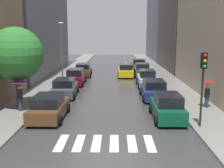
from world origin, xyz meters
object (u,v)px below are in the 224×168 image
Objects in this scene: parked_car_right_fifth at (139,65)px; traffic_light_right_corner at (203,73)px; parked_car_left_fourth at (83,70)px; parked_car_right_second at (154,90)px; parked_car_right_fourth at (142,70)px; lamp_post_left at (62,47)px; parked_car_right_third at (147,79)px; parked_car_left_second at (65,88)px; pedestrian_by_kerb at (207,89)px; parked_car_right_nearest at (167,107)px; taxi_midroad at (126,71)px; street_tree_left at (16,54)px; parked_car_left_third at (76,77)px; pedestrian_near_tree at (19,89)px; parked_car_left_nearest at (49,107)px.

parked_car_right_fifth is 0.94× the size of traffic_light_right_corner.
parked_car_right_second is (7.55, -12.74, 0.01)m from parked_car_left_fourth.
parked_car_right_fourth is 0.94× the size of traffic_light_right_corner.
parked_car_right_third is at bearing -13.84° from lamp_post_left.
traffic_light_right_corner reaches higher than parked_car_left_second.
pedestrian_by_kerb reaches higher than parked_car_right_fifth.
parked_car_right_third is (7.75, 4.54, 0.08)m from parked_car_left_second.
parked_car_right_fourth is at bearing -96.88° from parked_car_left_fourth.
parked_car_right_nearest is 0.90× the size of taxi_midroad.
lamp_post_left is (1.08, 10.91, -0.06)m from street_tree_left.
pedestrian_near_tree reaches higher than parked_car_left_third.
parked_car_left_fourth is at bearing -1.02° from parked_car_left_third.
lamp_post_left reaches higher than pedestrian_near_tree.
traffic_light_right_corner reaches higher than parked_car_right_nearest.
parked_car_right_second is 1.03× the size of parked_car_right_third.
parked_car_right_second is 7.99m from traffic_light_right_corner.
pedestrian_near_tree is 12.21m from lamp_post_left.
taxi_midroad is at bearing -46.07° from parked_car_left_third.
parked_car_left_second is at bearing 76.62° from pedestrian_by_kerb.
lamp_post_left is (-9.43, -4.47, 3.17)m from parked_car_right_fourth.
street_tree_left is at bearing 130.44° from parked_car_right_third.
lamp_post_left reaches higher than street_tree_left.
traffic_light_right_corner reaches higher than parked_car_right_second.
pedestrian_by_kerb reaches higher than parked_car_left_fourth.
pedestrian_by_kerb reaches higher than parked_car_right_nearest.
parked_car_left_second is 0.93× the size of parked_car_left_fourth.
parked_car_right_third is 0.98× the size of traffic_light_right_corner.
parked_car_right_third is at bearing 97.57° from traffic_light_right_corner.
parked_car_right_fourth is 5.98m from parked_car_right_fifth.
traffic_light_right_corner is at bearing -177.01° from parked_car_right_fifth.
parked_car_left_second is at bearing 144.96° from parked_car_right_fourth.
parked_car_left_third is 1.10× the size of parked_car_right_third.
parked_car_left_second is at bearing 50.48° from parked_car_right_nearest.
parked_car_right_fifth is (0.10, 5.98, -0.00)m from parked_car_right_fourth.
parked_car_left_second is 11.92m from pedestrian_by_kerb.
parked_car_left_fourth is 19.91m from parked_car_right_nearest.
parked_car_right_third is (-0.10, 11.02, 0.03)m from parked_car_right_nearest.
pedestrian_near_tree is at bearing 101.25° from pedestrian_by_kerb.
pedestrian_by_kerb reaches higher than parked_car_left_second.
taxi_midroad reaches higher than parked_car_right_third.
parked_car_left_fourth is 19.39m from pedestrian_by_kerb.
parked_car_right_nearest is 17.85m from taxi_midroad.
parked_car_right_third reaches higher than parked_car_left_nearest.
traffic_light_right_corner is (1.69, -7.39, 2.52)m from parked_car_right_second.
street_tree_left reaches higher than parked_car_right_nearest.
taxi_midroad is 2.40× the size of pedestrian_by_kerb.
parked_car_left_third reaches higher than parked_car_left_second.
parked_car_right_fifth is 0.62× the size of lamp_post_left.
parked_car_right_fourth is 1.00× the size of parked_car_right_fifth.
parked_car_left_nearest is 2.26× the size of pedestrian_by_kerb.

